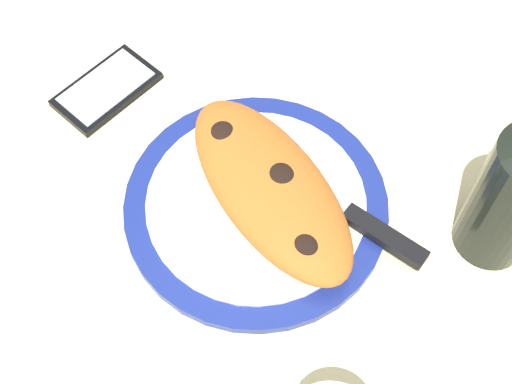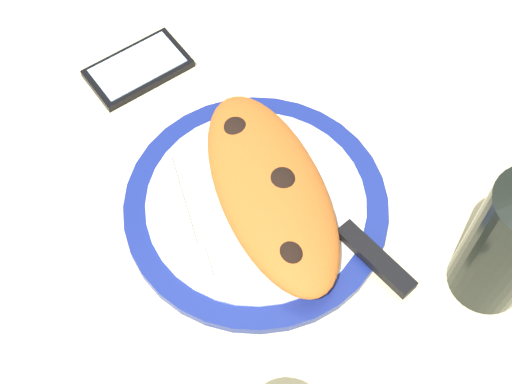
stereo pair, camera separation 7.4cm
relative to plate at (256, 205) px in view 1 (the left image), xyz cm
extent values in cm
cube|color=beige|center=(0.00, 0.00, -2.23)|extent=(150.00, 150.00, 3.00)
cylinder|color=navy|center=(0.00, 0.00, -0.11)|extent=(28.77, 28.77, 1.24)
cylinder|color=white|center=(0.00, 0.00, 0.66)|extent=(23.90, 23.90, 0.30)
ellipsoid|color=#C16023|center=(0.53, 1.48, 3.04)|extent=(26.62, 12.97, 4.46)
ellipsoid|color=black|center=(0.83, 2.48, 4.91)|extent=(3.90, 3.80, 1.10)
ellipsoid|color=black|center=(-7.33, 0.99, 4.51)|extent=(3.28, 3.03, 1.03)
ellipsoid|color=black|center=(8.38, -0.43, 4.47)|extent=(2.98, 2.51, 1.02)
cube|color=silver|center=(-3.45, -7.44, 1.01)|extent=(11.57, 2.35, 0.40)
cube|color=silver|center=(4.27, -8.42, 1.01)|extent=(4.25, 2.69, 0.40)
cube|color=silver|center=(0.56, 4.89, 1.01)|extent=(13.04, 5.39, 0.40)
cube|color=black|center=(11.46, 8.24, 1.41)|extent=(9.81, 4.74, 1.20)
cube|color=black|center=(-23.63, -5.23, -0.23)|extent=(9.24, 13.35, 1.00)
cube|color=silver|center=(-23.63, -5.23, 0.35)|extent=(7.92, 11.70, 0.16)
cylinder|color=black|center=(17.47, 18.05, 7.47)|extent=(7.71, 7.71, 16.40)
camera|label=1|loc=(30.38, -21.87, 66.94)|focal=49.46mm
camera|label=2|loc=(34.10, -15.46, 66.94)|focal=49.46mm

